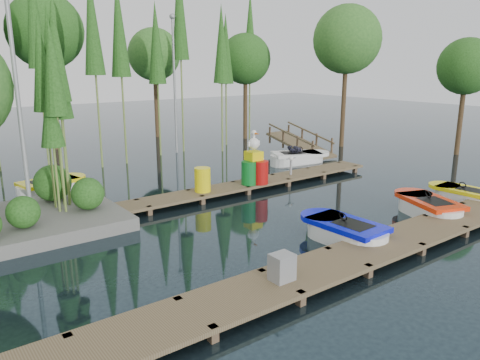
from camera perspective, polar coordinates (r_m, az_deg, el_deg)
ground_plane at (r=14.86m, az=-0.39°, el=-4.78°), size 90.00×90.00×0.00m
near_dock at (r=11.71m, az=12.96°, el=-9.32°), size 18.00×1.50×0.50m
far_dock at (r=17.30m, az=-2.64°, el=-1.25°), size 15.00×1.20×0.50m
tree_screen at (r=22.84m, az=-21.62°, el=16.47°), size 34.42×18.53×10.31m
lamp_island at (r=14.12m, az=-25.62°, el=10.51°), size 0.30×0.30×7.25m
lamp_rear at (r=25.51m, az=-8.03°, el=12.78°), size 0.30×0.30×7.25m
ramp at (r=25.22m, az=7.36°, el=4.39°), size 1.50×3.94×1.49m
boat_blue at (r=13.30m, az=12.65°, el=-6.25°), size 1.35×2.79×0.92m
boat_red at (r=16.28m, az=22.00°, el=-3.18°), size 2.07×2.95×0.91m
boat_yellow_near at (r=18.35m, az=25.62°, el=-1.75°), size 1.23×2.47×0.81m
boat_yellow_far at (r=18.95m, az=-22.16°, el=-0.78°), size 2.80×1.66×1.31m
boat_white_far at (r=22.70m, az=7.04°, el=2.59°), size 3.20×2.36×1.38m
utility_cabinet at (r=10.15m, az=5.13°, el=-10.54°), size 0.48×0.41×0.59m
yellow_barrel at (r=16.81m, az=-4.60°, el=0.04°), size 0.58×0.58×0.87m
drum_cluster at (r=17.94m, az=1.85°, el=1.52°), size 1.18×1.09×2.04m
seagull_post at (r=19.35m, az=6.24°, el=2.18°), size 0.49×0.27×0.79m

